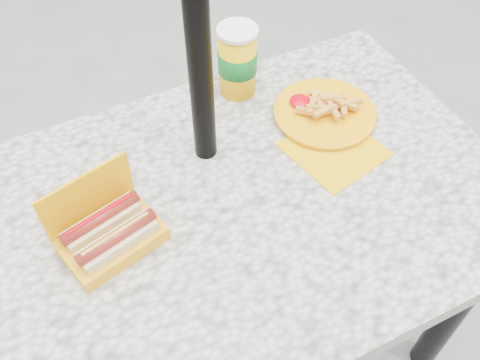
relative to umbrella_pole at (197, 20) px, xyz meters
name	(u,v)px	position (x,y,z in m)	size (l,w,h in m)	color
ground	(238,342)	(0.00, -0.16, -1.10)	(60.00, 60.00, 0.00)	slate
picnic_table	(237,229)	(0.00, -0.16, -0.46)	(1.20, 0.80, 0.75)	beige
umbrella_pole	(197,20)	(0.00, 0.00, 0.00)	(0.05, 0.05, 2.20)	black
hotdog_box	(109,233)	(-0.27, -0.15, -0.31)	(0.22, 0.17, 0.16)	#E79900
fries_plate	(325,114)	(0.30, -0.03, -0.34)	(0.28, 0.35, 0.05)	#E1A600
soda_cup	(237,61)	(0.16, 0.16, -0.26)	(0.10, 0.10, 0.18)	#FFBA03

